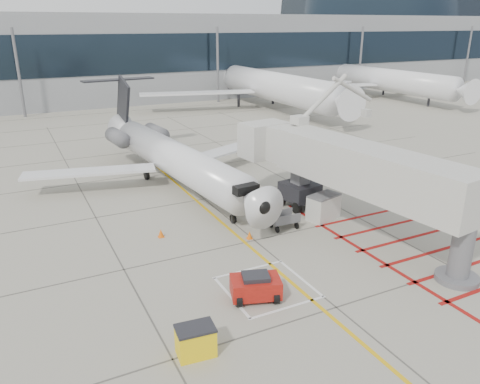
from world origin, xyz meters
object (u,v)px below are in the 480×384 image
jet_bridge (367,178)px  spill_bin (196,341)px  pushback_tug (256,286)px  regional_jet (186,146)px

jet_bridge → spill_bin: (-13.32, -5.72, -3.13)m
jet_bridge → pushback_tug: bearing=-167.9°
pushback_tug → jet_bridge: bearing=37.5°
spill_bin → jet_bridge: bearing=29.1°
jet_bridge → spill_bin: size_ratio=12.71×
regional_jet → pushback_tug: (-2.33, -15.36, -3.12)m
spill_bin → pushback_tug: bearing=37.5°
jet_bridge → pushback_tug: (-9.27, -3.22, -3.09)m
jet_bridge → spill_bin: bearing=-163.8°
regional_jet → pushback_tug: regional_jet is taller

